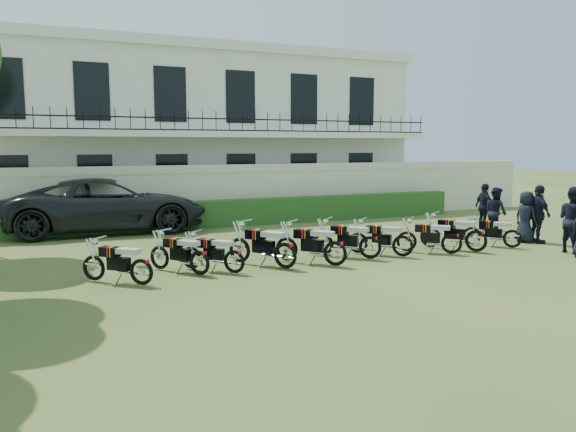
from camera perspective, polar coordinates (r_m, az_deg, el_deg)
name	(u,v)px	position (r m, az deg, el deg)	size (l,w,h in m)	color
ground	(313,262)	(14.90, 2.58, -4.64)	(100.00, 100.00, 0.00)	#32471C
perimeter_wall	(222,194)	(22.11, -6.72, 2.26)	(30.00, 0.35, 2.30)	beige
hedge	(253,212)	(21.75, -3.55, 0.44)	(18.00, 0.60, 1.00)	#264F1C
building	(184,132)	(27.78, -10.50, 8.43)	(20.40, 9.60, 7.40)	white
motorcycle_0	(141,265)	(12.65, -14.68, -4.88)	(1.40, 1.32, 1.00)	black
motorcycle_1	(200,257)	(13.34, -8.98, -4.11)	(1.14, 1.55, 1.00)	black
motorcycle_2	(234,256)	(13.43, -5.49, -4.05)	(1.25, 1.37, 0.96)	black
motorcycle_3	(285,249)	(13.83, -0.28, -3.38)	(1.23, 1.76, 1.12)	black
motorcycle_4	(335,247)	(14.20, 4.82, -3.18)	(1.35, 1.61, 1.09)	black
motorcycle_5	(370,242)	(15.20, 8.36, -2.60)	(1.44, 1.44, 1.06)	black
motorcycle_6	(403,241)	(15.67, 11.59, -2.47)	(1.33, 1.41, 1.01)	black
motorcycle_7	(452,239)	(16.39, 16.30, -2.21)	(1.41, 1.29, 0.99)	black
motorcycle_8	(476,236)	(16.89, 18.60, -1.90)	(1.16, 1.71, 1.08)	black
motorcycle_9	(513,234)	(17.97, 21.86, -1.73)	(1.09, 1.42, 0.93)	black
suv	(108,205)	(20.86, -17.85, 1.07)	(3.17, 6.87, 1.91)	black
officer_1	(573,220)	(17.91, 26.98, -0.35)	(0.92, 0.72, 1.90)	black
officer_2	(538,214)	(19.19, 24.09, 0.17)	(1.07, 0.45, 1.83)	black
officer_3	(526,217)	(19.22, 23.00, -0.08)	(0.79, 0.52, 1.63)	black
officer_4	(496,212)	(20.12, 20.36, 0.40)	(0.81, 0.63, 1.66)	black
officer_5	(484,207)	(21.50, 19.32, 0.89)	(0.99, 0.41, 1.69)	black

